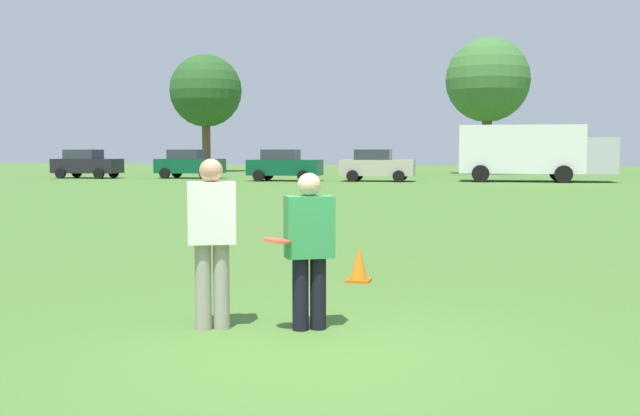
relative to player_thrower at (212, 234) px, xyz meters
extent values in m
plane|color=#47702D|center=(1.23, -0.69, -0.96)|extent=(165.62, 165.62, 0.00)
cylinder|color=gray|center=(-0.08, -0.04, -0.53)|extent=(0.16, 0.16, 0.86)
cylinder|color=gray|center=(0.08, 0.04, -0.53)|extent=(0.16, 0.16, 0.86)
cube|color=silver|center=(0.00, 0.00, 0.21)|extent=(0.54, 0.43, 0.61)
sphere|color=tan|center=(0.00, 0.00, 0.63)|extent=(0.23, 0.23, 0.23)
cylinder|color=black|center=(1.03, 0.24, -0.60)|extent=(0.16, 0.16, 0.73)
cylinder|color=black|center=(0.87, 0.16, -0.60)|extent=(0.16, 0.16, 0.73)
cube|color=#338C4C|center=(0.95, 0.20, 0.07)|extent=(0.54, 0.45, 0.61)
sphere|color=#D8AD8C|center=(0.95, 0.20, 0.49)|extent=(0.23, 0.23, 0.23)
cylinder|color=#E54C33|center=(0.69, -0.04, -0.05)|extent=(0.27, 0.27, 0.07)
cube|color=#D8590C|center=(0.94, 3.04, -0.95)|extent=(0.32, 0.32, 0.03)
cone|color=orange|center=(0.94, 3.04, -0.71)|extent=(0.24, 0.24, 0.45)
cube|color=black|center=(-22.61, 36.36, -0.18)|extent=(4.26, 1.94, 0.90)
cube|color=#2D333D|center=(-22.86, 36.35, 0.54)|extent=(2.05, 1.71, 0.64)
cylinder|color=black|center=(-21.34, 37.40, -0.63)|extent=(0.67, 0.24, 0.66)
cylinder|color=black|center=(-21.28, 35.40, -0.63)|extent=(0.67, 0.24, 0.66)
cylinder|color=black|center=(-23.95, 37.32, -0.63)|extent=(0.67, 0.24, 0.66)
cylinder|color=black|center=(-23.88, 35.32, -0.63)|extent=(0.67, 0.24, 0.66)
cube|color=#0C4C2D|center=(-16.16, 37.67, -0.18)|extent=(4.26, 1.94, 0.90)
cube|color=#2D333D|center=(-16.41, 37.67, 0.54)|extent=(2.05, 1.71, 0.64)
cylinder|color=black|center=(-14.89, 38.71, -0.63)|extent=(0.67, 0.24, 0.66)
cylinder|color=black|center=(-14.83, 36.72, -0.63)|extent=(0.67, 0.24, 0.66)
cylinder|color=black|center=(-17.49, 38.63, -0.63)|extent=(0.67, 0.24, 0.66)
cylinder|color=black|center=(-17.43, 36.63, -0.63)|extent=(0.67, 0.24, 0.66)
cube|color=#0C4C2D|center=(-9.17, 35.05, -0.18)|extent=(4.26, 1.94, 0.90)
cube|color=#2D333D|center=(-9.42, 35.05, 0.54)|extent=(2.05, 1.71, 0.64)
cylinder|color=black|center=(-7.90, 36.09, -0.63)|extent=(0.67, 0.24, 0.66)
cylinder|color=black|center=(-7.83, 34.10, -0.63)|extent=(0.67, 0.24, 0.66)
cylinder|color=black|center=(-10.50, 36.01, -0.63)|extent=(0.67, 0.24, 0.66)
cylinder|color=black|center=(-10.44, 34.01, -0.63)|extent=(0.67, 0.24, 0.66)
cube|color=#B7AD99|center=(-3.86, 35.74, -0.18)|extent=(4.26, 1.94, 0.90)
cube|color=#2D333D|center=(-4.11, 35.74, 0.54)|extent=(2.05, 1.71, 0.64)
cylinder|color=black|center=(-2.59, 36.79, -0.63)|extent=(0.67, 0.24, 0.66)
cylinder|color=black|center=(-2.53, 34.79, -0.63)|extent=(0.67, 0.24, 0.66)
cylinder|color=black|center=(-5.19, 36.70, -0.63)|extent=(0.67, 0.24, 0.66)
cylinder|color=black|center=(-5.13, 34.70, -0.63)|extent=(0.67, 0.24, 0.66)
cube|color=white|center=(4.08, 37.11, 0.87)|extent=(6.88, 2.72, 2.70)
cube|color=#B2B2B7|center=(8.27, 37.25, 0.52)|extent=(1.87, 2.36, 2.00)
cylinder|color=black|center=(6.24, 38.56, -0.48)|extent=(0.97, 0.31, 0.96)
cylinder|color=black|center=(6.33, 35.82, -0.48)|extent=(0.97, 0.31, 0.96)
cylinder|color=black|center=(1.82, 38.41, -0.48)|extent=(0.97, 0.31, 0.96)
cylinder|color=black|center=(1.91, 35.67, -0.48)|extent=(0.97, 0.31, 0.96)
cylinder|color=brown|center=(-20.54, 51.46, 1.10)|extent=(0.69, 0.69, 4.13)
sphere|color=#285623|center=(-20.54, 51.46, 5.67)|extent=(5.90, 5.90, 5.90)
cylinder|color=brown|center=(2.04, 50.20, 1.19)|extent=(0.72, 0.72, 4.31)
sphere|color=#3D7033|center=(2.04, 50.20, 5.97)|extent=(6.16, 6.16, 6.16)
camera|label=1|loc=(2.74, -6.99, 0.83)|focal=42.31mm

